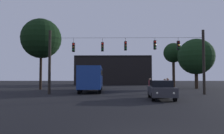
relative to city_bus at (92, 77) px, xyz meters
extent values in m
plane|color=black|center=(4.13, 3.55, -1.87)|extent=(168.00, 168.00, 0.00)
cylinder|color=black|center=(-3.94, -4.84, 1.50)|extent=(0.28, 0.28, 6.74)
cylinder|color=black|center=(12.21, -4.84, 1.50)|extent=(0.28, 0.28, 6.74)
cylinder|color=black|center=(4.13, -4.84, 4.07)|extent=(16.15, 0.02, 0.02)
cylinder|color=black|center=(-1.42, -4.84, 3.80)|extent=(0.03, 0.03, 0.52)
cube|color=black|center=(-1.42, -4.84, 3.07)|extent=(0.26, 0.32, 0.95)
sphere|color=red|center=(-1.42, -5.02, 3.37)|extent=(0.20, 0.20, 0.20)
sphere|color=#5B3D0C|center=(-1.42, -5.02, 3.07)|extent=(0.20, 0.20, 0.20)
sphere|color=#0C4219|center=(-1.42, -5.02, 2.77)|extent=(0.20, 0.20, 0.20)
cylinder|color=black|center=(1.64, -4.84, 3.83)|extent=(0.03, 0.03, 0.47)
cube|color=black|center=(1.64, -4.84, 3.12)|extent=(0.26, 0.32, 0.95)
sphere|color=red|center=(1.64, -5.02, 3.42)|extent=(0.20, 0.20, 0.20)
sphere|color=#5B3D0C|center=(1.64, -5.02, 3.12)|extent=(0.20, 0.20, 0.20)
sphere|color=#0C4219|center=(1.64, -5.02, 2.82)|extent=(0.20, 0.20, 0.20)
cylinder|color=black|center=(4.06, -4.84, 3.88)|extent=(0.03, 0.03, 0.37)
cube|color=black|center=(4.06, -4.84, 3.22)|extent=(0.26, 0.32, 0.95)
sphere|color=red|center=(4.06, -5.02, 3.52)|extent=(0.20, 0.20, 0.20)
sphere|color=#5B3D0C|center=(4.06, -5.02, 3.22)|extent=(0.20, 0.20, 0.20)
sphere|color=#0C4219|center=(4.06, -5.02, 2.92)|extent=(0.20, 0.20, 0.20)
cylinder|color=black|center=(7.15, -4.84, 3.92)|extent=(0.03, 0.03, 0.28)
cube|color=black|center=(7.15, -4.84, 3.30)|extent=(0.26, 0.32, 0.95)
sphere|color=red|center=(7.15, -5.02, 3.60)|extent=(0.20, 0.20, 0.20)
sphere|color=#5B3D0C|center=(7.15, -5.02, 3.30)|extent=(0.20, 0.20, 0.20)
sphere|color=#0C4219|center=(7.15, -5.02, 3.00)|extent=(0.20, 0.20, 0.20)
cylinder|color=black|center=(9.60, -4.84, 3.89)|extent=(0.03, 0.03, 0.33)
cube|color=black|center=(9.60, -4.84, 3.25)|extent=(0.26, 0.32, 0.95)
sphere|color=#510A0A|center=(9.60, -5.02, 3.55)|extent=(0.20, 0.20, 0.20)
sphere|color=orange|center=(9.60, -5.02, 3.25)|extent=(0.20, 0.20, 0.20)
sphere|color=#0C4219|center=(9.60, -5.02, 2.95)|extent=(0.20, 0.20, 0.20)
cube|color=navy|center=(0.00, 0.01, -0.12)|extent=(3.01, 11.10, 2.50)
cube|color=black|center=(0.00, 0.01, 0.49)|extent=(3.02, 10.45, 0.70)
cylinder|color=black|center=(-1.29, 3.91, -1.37)|extent=(0.33, 1.01, 1.00)
cylinder|color=black|center=(0.92, 4.02, -1.37)|extent=(0.33, 1.01, 1.00)
cylinder|color=black|center=(-1.01, -2.24, -1.37)|extent=(0.33, 1.01, 1.00)
cylinder|color=black|center=(1.21, -2.14, -1.37)|extent=(0.33, 1.01, 1.00)
cylinder|color=black|center=(-0.91, -4.22, -1.37)|extent=(0.33, 1.01, 1.00)
cylinder|color=black|center=(1.30, -4.12, -1.37)|extent=(0.33, 1.01, 1.00)
cube|color=beige|center=(-0.15, 3.30, 0.49)|extent=(2.59, 0.92, 0.56)
cube|color=beige|center=(0.13, -2.74, 0.49)|extent=(2.59, 0.92, 0.56)
cube|color=#2D2D33|center=(6.65, -9.88, -1.21)|extent=(2.09, 4.41, 0.68)
cube|color=black|center=(6.66, -9.73, -0.61)|extent=(1.74, 2.43, 0.52)
cylinder|color=black|center=(7.34, -11.35, -1.55)|extent=(0.26, 0.65, 0.64)
cylinder|color=black|center=(5.76, -11.24, -1.55)|extent=(0.26, 0.65, 0.64)
cylinder|color=black|center=(7.53, -8.52, -1.55)|extent=(0.26, 0.65, 0.64)
cylinder|color=black|center=(5.96, -8.41, -1.55)|extent=(0.26, 0.65, 0.64)
sphere|color=white|center=(7.08, -12.02, -1.21)|extent=(0.18, 0.18, 0.18)
sphere|color=white|center=(5.93, -11.94, -1.21)|extent=(0.18, 0.18, 0.18)
cylinder|color=black|center=(6.57, -5.11, -1.45)|extent=(0.14, 0.14, 0.83)
cylinder|color=black|center=(6.57, -4.95, -1.45)|extent=(0.14, 0.14, 0.83)
cube|color=maroon|center=(6.57, -5.03, -0.72)|extent=(0.24, 0.36, 0.62)
sphere|color=#8C6B51|center=(6.57, -5.03, -0.30)|extent=(0.23, 0.23, 0.23)
cylinder|color=black|center=(9.49, -1.22, -1.47)|extent=(0.14, 0.14, 0.79)
cylinder|color=black|center=(9.43, -1.07, -1.47)|extent=(0.14, 0.14, 0.79)
cube|color=#2D4C7F|center=(9.46, -1.15, -0.78)|extent=(0.35, 0.42, 0.59)
sphere|color=#8C6B51|center=(9.46, -1.15, -0.38)|extent=(0.21, 0.21, 0.21)
cylinder|color=black|center=(8.04, -5.24, -1.46)|extent=(0.14, 0.14, 0.81)
cylinder|color=black|center=(8.01, -5.40, -1.46)|extent=(0.14, 0.14, 0.81)
cube|color=black|center=(8.03, -5.32, -0.75)|extent=(0.29, 0.39, 0.61)
sphere|color=#8C6B51|center=(8.03, -5.32, -0.34)|extent=(0.22, 0.22, 0.22)
cylinder|color=black|center=(8.72, -3.38, -1.44)|extent=(0.14, 0.14, 0.84)
cylinder|color=black|center=(8.78, -3.53, -1.44)|extent=(0.14, 0.14, 0.84)
cube|color=maroon|center=(8.75, -3.46, -0.71)|extent=(0.36, 0.42, 0.63)
sphere|color=#8C6B51|center=(8.75, -3.46, -0.28)|extent=(0.23, 0.23, 0.23)
cube|color=black|center=(2.41, 25.51, 1.32)|extent=(17.89, 8.48, 6.37)
cube|color=black|center=(2.41, 25.51, 4.75)|extent=(17.89, 8.48, 0.50)
cylinder|color=#2D2116|center=(13.68, 11.80, 0.66)|extent=(0.50, 0.50, 5.05)
sphere|color=black|center=(13.68, 11.80, 4.44)|extent=(3.61, 3.61, 3.61)
cylinder|color=black|center=(-7.96, 3.78, 0.87)|extent=(0.36, 0.36, 5.47)
sphere|color=black|center=(-7.96, 3.78, 5.65)|extent=(5.85, 5.85, 5.85)
cylinder|color=#2D2116|center=(15.77, 6.50, -0.32)|extent=(0.52, 0.52, 3.10)
sphere|color=black|center=(15.77, 6.50, 3.21)|extent=(5.65, 5.65, 5.65)
camera|label=1|loc=(2.99, -26.83, -0.12)|focal=33.73mm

